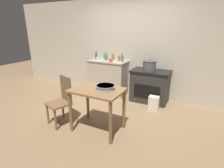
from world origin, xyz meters
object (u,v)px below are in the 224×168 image
object	(u,v)px
work_table	(97,97)
stock_pot	(149,66)
bottle_center_left	(113,57)
cup_right	(98,59)
chair	(62,99)
cup_mid_right	(111,60)
bottle_center_right	(96,56)
flour_sack	(154,103)
bottle_left	(122,58)
bottle_center	(105,57)
bottle_far_left	(107,57)
stove	(150,86)
mixing_bowl_large	(105,87)
bottle_mid_left	(119,59)

from	to	relation	value
work_table	stock_pot	xyz separation A→B (m)	(0.45, 1.66, 0.29)
bottle_center_left	cup_right	xyz separation A→B (m)	(-0.35, -0.25, -0.03)
chair	cup_mid_right	size ratio (longest dim) A/B	9.28
bottle_center_right	cup_mid_right	size ratio (longest dim) A/B	2.37
work_table	flour_sack	xyz separation A→B (m)	(0.71, 1.29, -0.49)
chair	bottle_left	distance (m)	2.01
work_table	bottle_center	size ratio (longest dim) A/B	4.56
work_table	cup_mid_right	bearing A→B (deg)	109.25
bottle_far_left	bottle_center_left	distance (m)	0.20
bottle_center_left	cup_mid_right	bearing A→B (deg)	-71.09
work_table	cup_right	distance (m)	2.00
stove	flour_sack	bearing A→B (deg)	-62.59
mixing_bowl_large	flour_sack	bearing A→B (deg)	64.93
bottle_mid_left	cup_mid_right	size ratio (longest dim) A/B	1.65
mixing_bowl_large	bottle_center_right	world-z (taller)	bottle_center_right
mixing_bowl_large	stove	bearing A→B (deg)	78.12
cup_mid_right	bottle_center_right	bearing A→B (deg)	160.54
bottle_mid_left	cup_right	xyz separation A→B (m)	(-0.58, -0.15, -0.02)
mixing_bowl_large	cup_right	xyz separation A→B (m)	(-1.16, 1.63, 0.14)
mixing_bowl_large	bottle_left	size ratio (longest dim) A/B	1.40
flour_sack	cup_mid_right	bearing A→B (deg)	167.07
stock_pot	chair	bearing A→B (deg)	-124.46
stove	bottle_center	size ratio (longest dim) A/B	4.79
mixing_bowl_large	bottle_far_left	bearing A→B (deg)	118.11
mixing_bowl_large	cup_mid_right	bearing A→B (deg)	114.25
bottle_center	bottle_mid_left	bearing A→B (deg)	-5.55
flour_sack	stock_pot	bearing A→B (deg)	125.19
flour_sack	bottle_center_right	bearing A→B (deg)	164.98
bottle_center_left	flour_sack	bearing A→B (deg)	-24.93
stock_pot	bottle_mid_left	distance (m)	0.92
stove	chair	bearing A→B (deg)	-124.13
stock_pot	bottle_mid_left	world-z (taller)	bottle_mid_left
chair	bottle_center_right	size ratio (longest dim) A/B	3.92
work_table	bottle_center_right	size ratio (longest dim) A/B	3.75
work_table	stock_pot	distance (m)	1.74
flour_sack	bottle_left	distance (m)	1.44
bottle_far_left	bottle_mid_left	size ratio (longest dim) A/B	1.30
chair	bottle_center	xyz separation A→B (m)	(-0.15, 1.98, 0.53)
stock_pot	cup_mid_right	distance (m)	1.01
stove	cup_mid_right	world-z (taller)	cup_mid_right
stove	work_table	bearing A→B (deg)	-105.68
bottle_far_left	bottle_center_right	distance (m)	0.35
flour_sack	bottle_left	xyz separation A→B (m)	(-1.03, 0.50, 0.87)
work_table	bottle_center_left	distance (m)	2.08
chair	bottle_mid_left	size ratio (longest dim) A/B	5.63
stock_pot	bottle_far_left	xyz separation A→B (m)	(-1.23, 0.11, 0.09)
bottle_left	mixing_bowl_large	bearing A→B (deg)	-75.27
stove	cup_right	xyz separation A→B (m)	(-1.51, -0.04, 0.58)
work_table	bottle_center	world-z (taller)	bottle_center
stock_pot	bottle_center_right	distance (m)	1.59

